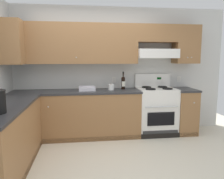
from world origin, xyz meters
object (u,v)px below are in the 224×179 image
at_px(bowl, 87,89).
at_px(paper_towel_roll, 111,87).
at_px(stove, 156,110).
at_px(wine_bottle, 123,82).

distance_m(bowl, paper_towel_roll, 0.47).
xyz_separation_m(stove, paper_towel_roll, (-0.92, 0.01, 0.49)).
height_order(wine_bottle, paper_towel_roll, wine_bottle).
bearing_deg(paper_towel_roll, stove, -0.57).
relative_size(stove, bowl, 3.88).
relative_size(wine_bottle, paper_towel_roll, 2.95).
bearing_deg(paper_towel_roll, wine_bottle, 18.29).
height_order(wine_bottle, bowl, wine_bottle).
bearing_deg(bowl, stove, -0.47).
bearing_deg(stove, wine_bottle, 172.07).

